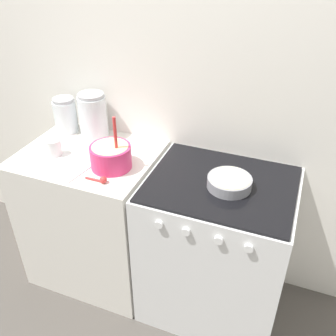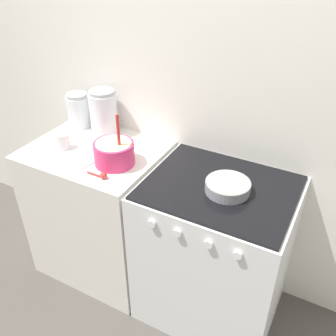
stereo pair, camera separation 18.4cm
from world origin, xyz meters
name	(u,v)px [view 2 (the right image)]	position (x,y,z in m)	size (l,w,h in m)	color
ground_plane	(129,315)	(0.00, 0.00, 0.00)	(12.00, 12.00, 0.00)	#4C4742
wall_back	(180,88)	(0.00, 0.63, 1.20)	(4.51, 0.05, 2.40)	white
countertop_cabinet	(102,210)	(-0.37, 0.30, 0.44)	(0.74, 0.60, 0.88)	silver
stove	(214,252)	(0.39, 0.30, 0.44)	(0.74, 0.62, 0.88)	silver
mixing_bowl	(114,152)	(-0.18, 0.24, 0.95)	(0.21, 0.21, 0.29)	#E0336B
baking_pan	(228,186)	(0.43, 0.28, 0.91)	(0.21, 0.21, 0.06)	gray
storage_jar_left	(79,112)	(-0.63, 0.50, 0.97)	(0.14, 0.14, 0.21)	silver
storage_jar_middle	(104,115)	(-0.44, 0.50, 1.00)	(0.16, 0.16, 0.27)	silver
tin_can	(62,141)	(-0.53, 0.23, 0.93)	(0.08, 0.08, 0.09)	silver
recipe_page	(72,160)	(-0.40, 0.15, 0.88)	(0.27, 0.26, 0.01)	white
measuring_spoon	(102,175)	(-0.16, 0.09, 0.90)	(0.12, 0.04, 0.04)	red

